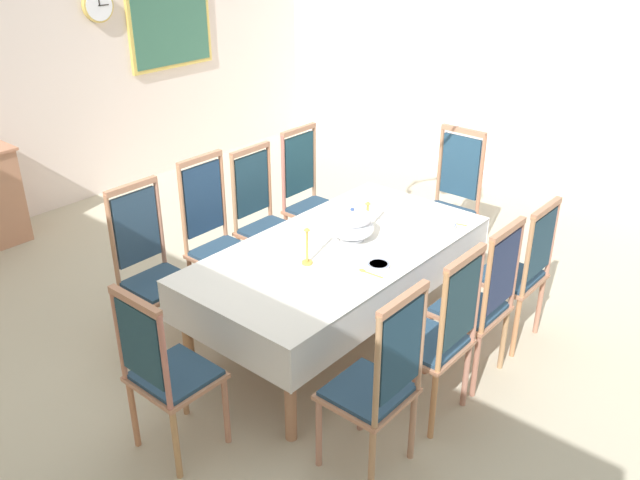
{
  "coord_description": "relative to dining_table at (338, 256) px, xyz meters",
  "views": [
    {
      "loc": [
        -3.21,
        -2.85,
        2.82
      ],
      "look_at": [
        -0.19,
        -0.28,
        0.86
      ],
      "focal_mm": 37.97,
      "sensor_mm": 36.0,
      "label": 1
    }
  ],
  "objects": [
    {
      "name": "chair_head_west",
      "position": [
        -1.49,
        -0.0,
        -0.1
      ],
      "size": [
        0.42,
        0.44,
        1.08
      ],
      "rotation": [
        0.0,
        0.0,
        -1.57
      ],
      "color": "tan",
      "rests_on": "ground"
    },
    {
      "name": "dining_table",
      "position": [
        0.0,
        0.0,
        0.0
      ],
      "size": [
        2.17,
        1.1,
        0.73
      ],
      "color": "#AD7957",
      "rests_on": "ground"
    },
    {
      "name": "chair_north_a",
      "position": [
        -0.85,
        0.96,
        -0.07
      ],
      "size": [
        0.44,
        0.42,
        1.18
      ],
      "rotation": [
        0.0,
        0.0,
        3.14
      ],
      "color": "tan",
      "rests_on": "ground"
    },
    {
      "name": "chair_north_d",
      "position": [
        0.8,
        0.96,
        -0.07
      ],
      "size": [
        0.44,
        0.42,
        1.18
      ],
      "rotation": [
        0.0,
        0.0,
        3.14
      ],
      "color": "#B57756",
      "rests_on": "ground"
    },
    {
      "name": "candlestick_west",
      "position": [
        -0.32,
        0.0,
        0.22
      ],
      "size": [
        0.07,
        0.07,
        0.36
      ],
      "color": "gold",
      "rests_on": "tablecloth"
    },
    {
      "name": "candlestick_east",
      "position": [
        0.32,
        0.0,
        0.21
      ],
      "size": [
        0.07,
        0.07,
        0.33
      ],
      "color": "gold",
      "rests_on": "tablecloth"
    },
    {
      "name": "spoon_primary",
      "position": [
        0.82,
        -0.38,
        0.08
      ],
      "size": [
        0.06,
        0.17,
        0.01
      ],
      "rotation": [
        0.0,
        0.0,
        0.25
      ],
      "color": "gold",
      "rests_on": "tablecloth"
    },
    {
      "name": "ground",
      "position": [
        0.0,
        0.29,
        -0.68
      ],
      "size": [
        7.26,
        6.81,
        0.04
      ],
      "primitive_type": "cube",
      "color": "beige"
    },
    {
      "name": "chair_south_d",
      "position": [
        0.8,
        -0.96,
        -0.1
      ],
      "size": [
        0.44,
        0.42,
        1.08
      ],
      "color": "#BA765F",
      "rests_on": "ground"
    },
    {
      "name": "back_wall",
      "position": [
        0.0,
        3.73,
        1.02
      ],
      "size": [
        7.26,
        0.08,
        3.37
      ],
      "primitive_type": "cube",
      "color": "silver",
      "rests_on": "ground"
    },
    {
      "name": "chair_head_east",
      "position": [
        1.5,
        0.0,
        -0.06
      ],
      "size": [
        0.42,
        0.44,
        1.19
      ],
      "rotation": [
        0.0,
        0.0,
        1.57
      ],
      "color": "tan",
      "rests_on": "ground"
    },
    {
      "name": "mounted_clock",
      "position": [
        0.71,
        3.66,
        1.28
      ],
      "size": [
        0.33,
        0.06,
        0.33
      ],
      "color": "#D1B251"
    },
    {
      "name": "bowl_near_left",
      "position": [
        0.73,
        -0.4,
        0.1
      ],
      "size": [
        0.15,
        0.15,
        0.04
      ],
      "color": "white",
      "rests_on": "tablecloth"
    },
    {
      "name": "framed_painting",
      "position": [
        1.58,
        3.67,
        1.03
      ],
      "size": [
        1.09,
        0.05,
        1.01
      ],
      "color": "#D1B251"
    },
    {
      "name": "spoon_secondary",
      "position": [
        -0.17,
        -0.36,
        0.08
      ],
      "size": [
        0.03,
        0.18,
        0.01
      ],
      "rotation": [
        0.0,
        0.0,
        0.05
      ],
      "color": "gold",
      "rests_on": "tablecloth"
    },
    {
      "name": "chair_south_b",
      "position": [
        -0.26,
        -0.96,
        -0.08
      ],
      "size": [
        0.44,
        0.42,
        1.14
      ],
      "color": "#B87954",
      "rests_on": "ground"
    },
    {
      "name": "chair_north_b",
      "position": [
        -0.26,
        0.96,
        -0.06
      ],
      "size": [
        0.44,
        0.42,
        1.21
      ],
      "rotation": [
        0.0,
        0.0,
        3.14
      ],
      "color": "tan",
      "rests_on": "ground"
    },
    {
      "name": "tablecloth",
      "position": [
        0.0,
        -0.0,
        0.01
      ],
      "size": [
        2.19,
        1.12,
        0.29
      ],
      "color": "white",
      "rests_on": "dining_table"
    },
    {
      "name": "chair_south_a",
      "position": [
        -0.85,
        -0.96,
        -0.07
      ],
      "size": [
        0.44,
        0.42,
        1.16
      ],
      "color": "tan",
      "rests_on": "ground"
    },
    {
      "name": "chair_south_c",
      "position": [
        0.24,
        -0.96,
        -0.08
      ],
      "size": [
        0.44,
        0.42,
        1.13
      ],
      "color": "#B67659",
      "rests_on": "ground"
    },
    {
      "name": "right_wall",
      "position": [
        3.67,
        0.29,
        1.02
      ],
      "size": [
        0.08,
        6.81,
        3.37
      ],
      "primitive_type": "cube",
      "color": "silver",
      "rests_on": "ground"
    },
    {
      "name": "soup_tureen",
      "position": [
        0.15,
        0.0,
        0.19
      ],
      "size": [
        0.31,
        0.31,
        0.24
      ],
      "color": "white",
      "rests_on": "tablecloth"
    },
    {
      "name": "chair_north_c",
      "position": [
        0.24,
        0.96,
        -0.08
      ],
      "size": [
        0.44,
        0.42,
        1.15
      ],
      "rotation": [
        0.0,
        0.0,
        3.14
      ],
      "color": "#BB7758",
      "rests_on": "ground"
    },
    {
      "name": "bowl_near_right",
      "position": [
        -0.07,
        -0.38,
        0.09
      ],
      "size": [
        0.14,
        0.14,
        0.03
      ],
      "color": "white",
      "rests_on": "tablecloth"
    }
  ]
}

